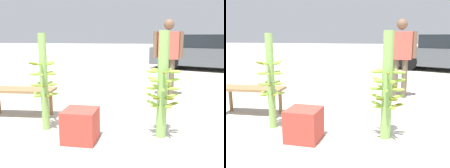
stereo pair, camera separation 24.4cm
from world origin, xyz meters
TOP-DOWN VIEW (x-y plane):
  - ground_plane at (0.00, 0.00)m, footprint 80.00×80.00m
  - banana_stalk_left at (-0.87, 0.43)m, footprint 0.39×0.39m
  - banana_stalk_center at (0.75, 0.43)m, footprint 0.46×0.46m
  - vendor_person at (0.91, 2.75)m, footprint 0.64×0.22m
  - market_bench at (-1.52, 0.89)m, footprint 1.16×0.48m
  - parked_car at (2.86, 7.60)m, footprint 4.83×3.18m
  - produce_crate at (-0.26, 0.12)m, footprint 0.41×0.41m

SIDE VIEW (x-z plane):
  - ground_plane at x=0.00m, z-range 0.00..0.00m
  - produce_crate at x=-0.26m, z-range 0.00..0.41m
  - market_bench at x=-1.52m, z-range 0.15..0.63m
  - parked_car at x=2.86m, z-range -0.01..1.36m
  - banana_stalk_center at x=0.75m, z-range -0.01..1.38m
  - banana_stalk_left at x=-0.87m, z-range 0.01..1.37m
  - vendor_person at x=0.91m, z-range 0.16..1.83m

